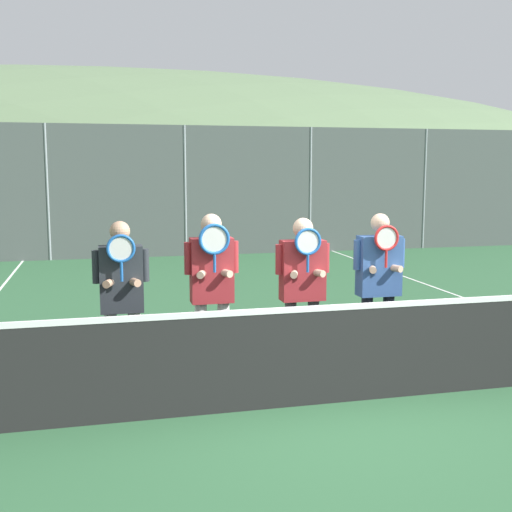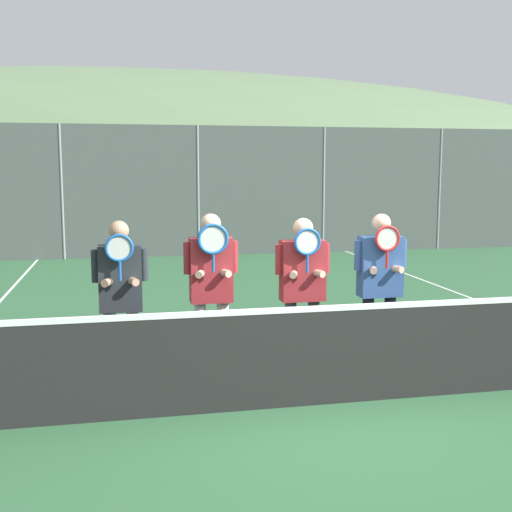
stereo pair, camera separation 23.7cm
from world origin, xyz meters
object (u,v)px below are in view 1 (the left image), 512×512
at_px(player_rightmost, 379,277).
at_px(car_center, 311,209).
at_px(player_leftmost, 122,293).
at_px(player_center_right, 303,281).
at_px(car_left_of_center, 150,215).
at_px(player_center_left, 212,282).
at_px(car_right_of_center, 452,207).

height_order(player_rightmost, car_center, car_center).
bearing_deg(car_center, player_leftmost, -115.88).
xyz_separation_m(player_center_right, car_center, (4.61, 13.42, -0.12)).
relative_size(player_leftmost, car_center, 0.42).
relative_size(player_center_right, player_rightmost, 0.98).
xyz_separation_m(player_rightmost, car_left_of_center, (-1.56, 13.39, -0.21)).
xyz_separation_m(player_leftmost, player_center_left, (0.95, 0.14, 0.05)).
xyz_separation_m(player_rightmost, car_right_of_center, (8.91, 13.49, -0.15)).
relative_size(player_center_left, car_left_of_center, 0.40).
bearing_deg(player_leftmost, car_center, 64.12).
bearing_deg(player_center_right, player_leftmost, -175.57).
xyz_separation_m(player_center_left, player_rightmost, (1.92, -0.02, -0.02)).
distance_m(player_center_left, player_center_right, 1.02).
bearing_deg(car_center, car_right_of_center, 0.44).
distance_m(player_leftmost, player_center_right, 1.98).
distance_m(player_center_left, car_center, 14.57).
bearing_deg(player_leftmost, player_center_right, 4.43).
height_order(player_leftmost, player_rightmost, player_rightmost).
height_order(car_left_of_center, car_center, car_center).
bearing_deg(player_rightmost, car_left_of_center, 96.64).
distance_m(player_leftmost, car_right_of_center, 18.00).
bearing_deg(car_center, player_center_left, -112.75).
bearing_deg(player_center_left, player_leftmost, -171.81).
bearing_deg(player_rightmost, player_leftmost, -177.63).
bearing_deg(player_center_right, player_center_left, -179.11).
bearing_deg(car_left_of_center, car_right_of_center, 0.54).
bearing_deg(player_leftmost, car_left_of_center, 84.45).
bearing_deg(player_center_left, car_center, 67.25).
height_order(player_center_left, player_center_right, player_center_left).
xyz_separation_m(player_leftmost, player_center_right, (1.97, 0.15, 0.02)).
bearing_deg(car_left_of_center, player_center_left, -91.55).
xyz_separation_m(car_center, car_right_of_center, (5.19, 0.04, -0.02)).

